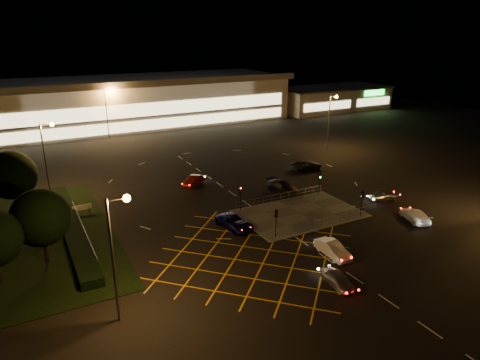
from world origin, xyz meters
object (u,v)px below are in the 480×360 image
car_right_silver (384,195)px  car_east_grey (306,165)px  car_left_blue (235,222)px  car_far_dkgrey (283,187)px  car_circ_red (194,180)px  car_approach_white (415,215)px  signal_sw (276,218)px  signal_ne (320,178)px  signal_nw (240,194)px  car_near_silver (338,279)px  car_queue_white (333,249)px  signal_se (362,198)px

car_right_silver → car_east_grey: (-1.05, 15.43, 0.06)m
car_left_blue → car_east_grey: 24.33m
car_right_silver → car_east_grey: bearing=11.6°
car_far_dkgrey → car_circ_red: car_far_dkgrey is taller
car_east_grey → car_approach_white: 21.82m
signal_sw → car_far_dkgrey: bearing=-126.6°
car_left_blue → car_far_dkgrey: bearing=23.5°
car_right_silver → car_circ_red: (-19.61, 17.33, -0.02)m
signal_ne → car_approach_white: bearing=-68.2°
car_far_dkgrey → signal_sw: bearing=-136.9°
signal_nw → car_near_silver: signal_nw is taller
car_near_silver → signal_nw: bearing=94.4°
signal_sw → car_left_blue: (-2.76, 4.16, -1.66)m
signal_nw → car_far_dkgrey: bearing=21.3°
signal_sw → car_queue_white: (2.84, -5.88, -1.66)m
signal_sw → car_approach_white: (16.74, -3.87, -1.69)m
car_queue_white → car_east_grey: 27.85m
car_queue_white → car_far_dkgrey: bearing=73.8°
signal_sw → car_far_dkgrey: (8.34, 11.23, -1.61)m
car_queue_white → car_approach_white: (13.89, 2.00, -0.03)m
car_near_silver → signal_sw: bearing=93.9°
signal_se → car_near_silver: signal_se is taller
car_near_silver → car_left_blue: bearing=105.1°
car_right_silver → car_east_grey: size_ratio=0.75×
car_near_silver → car_east_grey: (17.51, 28.17, 0.08)m
car_near_silver → signal_se: bearing=45.1°
signal_nw → car_right_silver: signal_nw is taller
signal_nw → car_queue_white: bearing=-78.4°
car_right_silver → car_east_grey: 15.46m
car_circ_red → car_approach_white: bearing=1.1°
signal_ne → car_queue_white: 16.70m
car_queue_white → car_circ_red: car_queue_white is taller
signal_ne → car_far_dkgrey: size_ratio=0.60×
signal_ne → car_left_blue: 15.34m
car_far_dkgrey → signal_nw: bearing=-169.1°
signal_se → car_queue_white: signal_se is taller
signal_sw → car_near_silver: bearing=88.8°
car_near_silver → car_circ_red: 30.09m
car_east_grey → car_left_blue: bearing=124.1°
car_left_blue → signal_se: bearing=-24.7°
signal_ne → car_east_grey: size_ratio=0.60×
car_near_silver → car_left_blue: (-2.54, 14.40, 0.07)m
car_east_grey → car_approach_white: car_east_grey is taller
car_approach_white → car_queue_white: bearing=27.5°
signal_nw → car_east_grey: signal_nw is taller
car_left_blue → car_near_silver: bearing=-89.0°
signal_sw → signal_ne: (12.00, 7.99, 0.00)m
signal_nw → signal_sw: bearing=-90.0°
car_left_blue → car_circ_red: car_left_blue is taller
signal_se → car_east_grey: bearing=-106.4°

